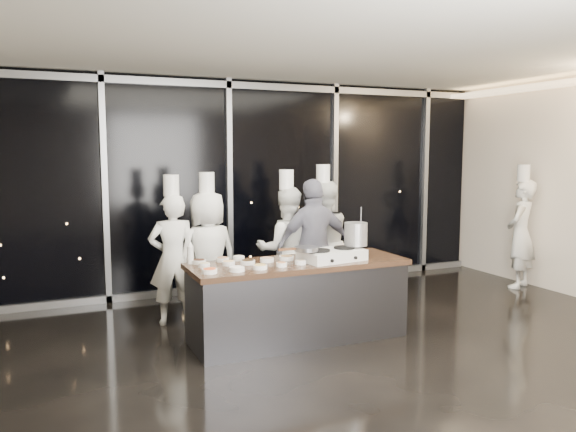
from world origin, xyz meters
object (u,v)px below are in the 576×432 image
chef_far_left (173,257)px  chef_center (286,249)px  frying_pan (306,249)px  chef_left (208,255)px  stock_pot (356,234)px  stove (332,255)px  chef_right (323,242)px  guest (314,247)px  chef_side (521,233)px  demo_counter (298,300)px

chef_far_left → chef_center: 1.50m
frying_pan → chef_left: chef_left is taller
stock_pot → chef_left: bearing=140.0°
stove → chef_right: bearing=58.7°
stove → stock_pot: (0.34, 0.06, 0.21)m
chef_far_left → chef_right: chef_right is taller
stove → chef_left: size_ratio=0.40×
chef_center → guest: 0.38m
chef_left → chef_side: chef_side is taller
guest → demo_counter: bearing=55.2°
stock_pot → chef_right: 1.36m
stock_pot → chef_right: (0.24, 1.30, -0.31)m
demo_counter → stock_pot: stock_pot is taller
demo_counter → chef_side: (4.20, 0.85, 0.41)m
demo_counter → chef_far_left: size_ratio=1.33×
demo_counter → chef_far_left: bearing=135.2°
chef_far_left → chef_side: bearing=-177.3°
demo_counter → chef_right: 1.63m
chef_left → chef_right: chef_right is taller
demo_counter → chef_side: chef_side is taller
frying_pan → chef_center: (0.31, 1.24, -0.22)m
frying_pan → chef_side: chef_side is taller
frying_pan → demo_counter: bearing=90.8°
stock_pot → chef_far_left: size_ratio=0.14×
chef_left → chef_center: size_ratio=0.99×
frying_pan → chef_side: size_ratio=0.25×
chef_right → chef_left: bearing=7.6°
demo_counter → chef_center: size_ratio=1.30×
chef_right → stove: bearing=71.1°
frying_pan → chef_center: chef_center is taller
demo_counter → chef_left: bearing=122.0°
frying_pan → chef_side: 4.30m
frying_pan → chef_left: 1.51m
stove → chef_right: (0.58, 1.36, -0.10)m
stove → chef_side: bearing=5.7°
stove → frying_pan: size_ratio=1.57×
chef_right → chef_side: 3.28m
frying_pan → chef_center: size_ratio=0.25×
chef_right → chef_side: bearing=177.0°
chef_right → chef_far_left: bearing=6.9°
demo_counter → guest: bearing=54.0°
chef_side → chef_far_left: bearing=-31.6°
chef_left → chef_right: bearing=171.1°
demo_counter → stove: bearing=-15.6°
frying_pan → chef_left: bearing=111.6°
chef_far_left → chef_left: chef_left is taller
demo_counter → chef_left: (-0.72, 1.15, 0.38)m
demo_counter → frying_pan: bearing=-81.0°
stove → chef_far_left: 1.99m
chef_far_left → guest: chef_far_left is taller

